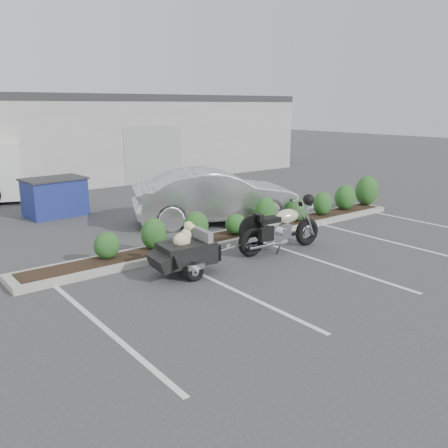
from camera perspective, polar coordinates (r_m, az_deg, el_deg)
ground at (r=10.74m, az=5.34°, el=-5.08°), size 90.00×90.00×0.00m
planter_kerb at (r=12.93m, az=1.89°, el=-1.35°), size 12.00×1.00×0.15m
building at (r=25.37m, az=-22.29°, el=9.66°), size 26.00×10.00×4.00m
motorcycle at (r=11.74m, az=6.84°, el=-0.55°), size 2.48×0.87×1.42m
pet_trailer at (r=10.08m, az=-4.62°, el=-3.39°), size 1.99×1.12×1.18m
sedan at (r=14.47m, az=-0.95°, el=3.38°), size 5.28×3.55×1.65m
dumpster at (r=16.37m, az=-19.68°, el=3.12°), size 1.99×1.44×1.24m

